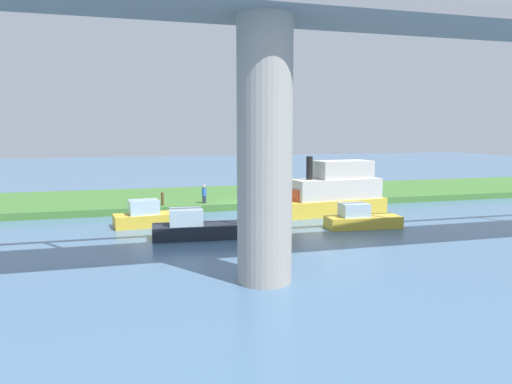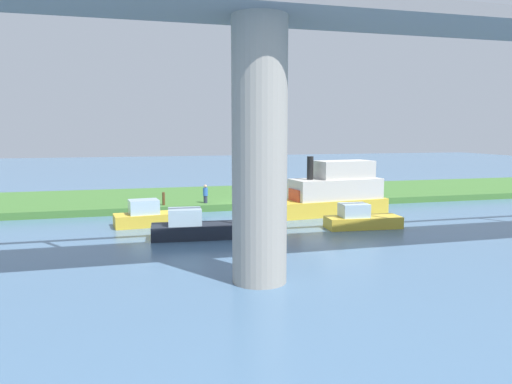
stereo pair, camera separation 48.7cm
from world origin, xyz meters
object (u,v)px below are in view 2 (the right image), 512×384
(houseboat_blue, at_px, (334,192))
(skiff_small, at_px, (194,227))
(person_on_bank, at_px, (205,194))
(mooring_post, at_px, (164,199))
(pontoon_yellow, at_px, (152,216))
(motorboat_white, at_px, (361,219))
(bridge_pylon, at_px, (260,153))

(houseboat_blue, xyz_separation_m, skiff_small, (10.71, 5.35, -0.94))
(person_on_bank, distance_m, skiff_small, 9.80)
(mooring_post, relative_size, pontoon_yellow, 0.18)
(mooring_post, distance_m, motorboat_white, 14.43)
(houseboat_blue, bearing_deg, motorboat_white, 84.45)
(person_on_bank, height_order, motorboat_white, person_on_bank)
(pontoon_yellow, xyz_separation_m, motorboat_white, (-12.25, 4.17, -0.04))
(skiff_small, bearing_deg, pontoon_yellow, -64.61)
(bridge_pylon, height_order, houseboat_blue, bridge_pylon)
(houseboat_blue, height_order, pontoon_yellow, houseboat_blue)
(bridge_pylon, xyz_separation_m, motorboat_white, (-8.80, -8.66, -4.52))
(person_on_bank, xyz_separation_m, mooring_post, (3.12, 0.23, -0.23))
(person_on_bank, xyz_separation_m, motorboat_white, (-8.03, 9.39, -0.66))
(motorboat_white, bearing_deg, bridge_pylon, 44.52)
(houseboat_blue, bearing_deg, skiff_small, 26.56)
(mooring_post, bearing_deg, pontoon_yellow, 77.51)
(person_on_bank, xyz_separation_m, skiff_small, (2.18, 9.54, -0.61))
(houseboat_blue, bearing_deg, mooring_post, -18.72)
(person_on_bank, height_order, houseboat_blue, houseboat_blue)
(person_on_bank, height_order, skiff_small, person_on_bank)
(person_on_bank, distance_m, mooring_post, 3.14)
(houseboat_blue, relative_size, pontoon_yellow, 1.64)
(houseboat_blue, relative_size, motorboat_white, 1.79)
(skiff_small, distance_m, pontoon_yellow, 4.77)
(person_on_bank, bearing_deg, motorboat_white, 130.51)
(bridge_pylon, relative_size, pontoon_yellow, 1.99)
(person_on_bank, bearing_deg, pontoon_yellow, 51.03)
(person_on_bank, distance_m, motorboat_white, 12.37)
(pontoon_yellow, bearing_deg, skiff_small, 115.39)
(bridge_pylon, xyz_separation_m, houseboat_blue, (-9.31, -13.87, -3.53))
(houseboat_blue, height_order, motorboat_white, houseboat_blue)
(houseboat_blue, relative_size, skiff_small, 1.63)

